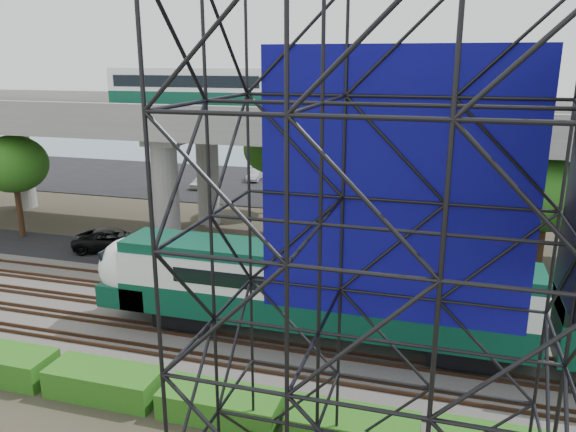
% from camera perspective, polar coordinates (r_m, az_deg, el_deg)
% --- Properties ---
extents(ground, '(140.00, 140.00, 0.00)m').
position_cam_1_polar(ground, '(26.31, -5.15, -14.02)').
color(ground, '#474233').
rests_on(ground, ground).
extents(ballast_bed, '(90.00, 12.00, 0.20)m').
position_cam_1_polar(ballast_bed, '(27.90, -3.64, -11.91)').
color(ballast_bed, slate).
rests_on(ballast_bed, ground).
extents(service_road, '(90.00, 5.00, 0.08)m').
position_cam_1_polar(service_road, '(35.31, 1.05, -5.86)').
color(service_road, black).
rests_on(service_road, ground).
extents(parking_lot, '(90.00, 18.00, 0.08)m').
position_cam_1_polar(parking_lot, '(57.35, 7.22, 2.51)').
color(parking_lot, black).
rests_on(parking_lot, ground).
extents(harbor_water, '(140.00, 40.00, 0.03)m').
position_cam_1_polar(harbor_water, '(78.76, 9.81, 5.98)').
color(harbor_water, slate).
rests_on(harbor_water, ground).
extents(rail_tracks, '(90.00, 9.52, 0.16)m').
position_cam_1_polar(rail_tracks, '(27.82, -3.64, -11.58)').
color(rail_tracks, '#472D1E').
rests_on(rail_tracks, ballast_bed).
extents(commuter_train, '(29.30, 3.06, 4.30)m').
position_cam_1_polar(commuter_train, '(25.52, 7.74, -7.85)').
color(commuter_train, black).
rests_on(commuter_train, rail_tracks).
extents(overpass, '(80.00, 12.00, 12.40)m').
position_cam_1_polar(overpass, '(38.63, 2.28, 8.56)').
color(overpass, '#9E9B93').
rests_on(overpass, ground).
extents(scaffold_tower, '(9.36, 6.36, 15.00)m').
position_cam_1_polar(scaffold_tower, '(14.41, 9.13, -7.14)').
color(scaffold_tower, black).
rests_on(scaffold_tower, ground).
extents(hedge_strip, '(34.60, 1.80, 1.20)m').
position_cam_1_polar(hedge_strip, '(22.32, -6.84, -18.37)').
color(hedge_strip, '#245F15').
rests_on(hedge_strip, ground).
extents(trees, '(40.94, 16.94, 7.69)m').
position_cam_1_polar(trees, '(40.33, -3.22, 5.05)').
color(trees, '#382314').
rests_on(trees, ground).
extents(suv, '(5.84, 4.18, 1.48)m').
position_cam_1_polar(suv, '(41.07, -17.39, -2.31)').
color(suv, black).
rests_on(suv, service_road).
extents(parked_cars, '(36.97, 9.54, 1.29)m').
position_cam_1_polar(parked_cars, '(56.51, 9.75, 2.87)').
color(parked_cars, silver).
rests_on(parked_cars, parking_lot).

